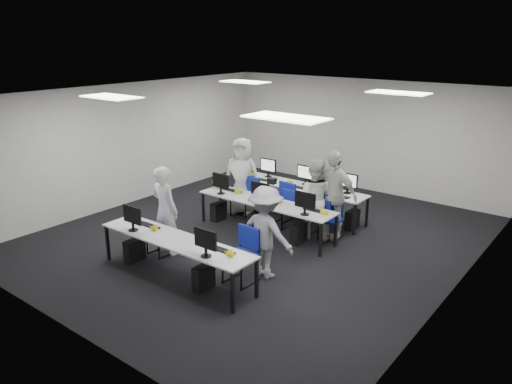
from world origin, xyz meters
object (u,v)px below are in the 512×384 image
Objects in this scene: chair_2 at (243,202)px; student_0 at (165,210)px; chair_1 at (242,265)px; student_3 at (332,195)px; desk_front at (175,242)px; desk_mid at (265,204)px; chair_7 at (325,220)px; chair_6 at (293,213)px; chair_4 at (330,227)px; chair_3 at (281,212)px; chair_0 at (161,241)px; student_2 at (242,176)px; student_1 at (314,199)px; photographer at (266,232)px; chair_5 at (257,201)px.

chair_2 is 2.72m from student_0.
chair_1 is 2.80m from student_3.
desk_front is 2.60m from desk_mid.
chair_6 is at bearing 169.81° from chair_7.
chair_3 is at bearing 172.43° from chair_4.
chair_2 reaches higher than desk_front.
desk_mid is 1.71× the size of student_3.
desk_front is at bearing -25.04° from chair_0.
student_2 is at bearing 179.75° from chair_3.
desk_mid is at bearing -160.84° from chair_4.
chair_7 is at bearing -131.51° from student_1.
student_3 is at bearing 8.05° from chair_3.
student_2 is at bearing 170.77° from chair_4.
chair_1 reaches higher than chair_6.
chair_4 is at bearing -179.88° from student_1.
chair_2 is 2.42m from chair_4.
chair_7 is 2.32m from student_2.
photographer reaches higher than chair_3.
student_2 is 1.10× the size of photographer.
photographer is at bearing 77.68° from student_1.
student_0 is 3.06m from student_1.
desk_mid is 2.00m from photographer.
student_2 is at bearing -79.58° from student_0.
desk_front is at bearing -117.96° from chair_4.
student_1 is at bearing -122.70° from student_0.
student_2 reaches higher than desk_front.
student_1 is (2.07, -0.19, 0.56)m from chair_2.
student_3 reaches higher than chair_1.
chair_4 is at bearing 86.55° from chair_1.
chair_3 is at bearing 90.27° from desk_front.
chair_1 is (1.00, 0.59, -0.38)m from desk_front.
chair_6 is at bearing 108.55° from chair_1.
chair_5 is (0.25, 0.23, 0.01)m from chair_2.
chair_0 is at bearing -129.03° from chair_7.
chair_0 is 2.87m from chair_3.
chair_7 is (0.87, -0.10, 0.04)m from chair_6.
desk_front is 1.14m from student_0.
student_2 is at bearing 177.26° from chair_7.
student_0 reaches higher than desk_front.
chair_5 is at bearing 92.10° from chair_0.
student_0 is at bearing -101.68° from student_2.
chair_6 is 0.48× the size of student_0.
chair_4 is at bearing -14.51° from chair_6.
student_1 is (0.92, -0.15, 0.55)m from chair_3.
student_0 is at bearing -105.36° from chair_3.
chair_1 is at bearing -102.19° from chair_4.
student_2 is (-2.48, 0.11, 0.66)m from chair_4.
student_0 reaches higher than chair_2.
chair_7 is at bearing 36.91° from desk_mid.
student_1 is (-0.09, 2.49, 0.54)m from chair_1.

